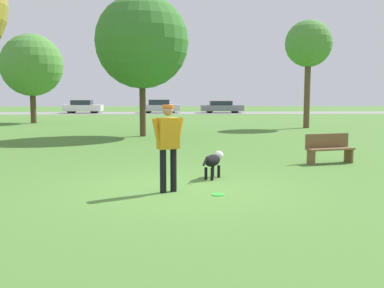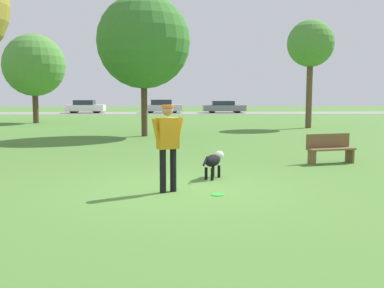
{
  "view_description": "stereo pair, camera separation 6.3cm",
  "coord_description": "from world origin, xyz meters",
  "px_view_note": "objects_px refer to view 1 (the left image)",
  "views": [
    {
      "loc": [
        -0.17,
        -9.18,
        1.99
      ],
      "look_at": [
        0.28,
        0.47,
        0.9
      ],
      "focal_mm": 42.0,
      "sensor_mm": 36.0,
      "label": 1
    },
    {
      "loc": [
        -0.11,
        -9.19,
        1.99
      ],
      "look_at": [
        0.28,
        0.47,
        0.9
      ],
      "focal_mm": 42.0,
      "sensor_mm": 36.0,
      "label": 2
    }
  ],
  "objects_px": {
    "parked_car_silver": "(160,107)",
    "park_bench": "(329,147)",
    "parked_car_grey": "(222,107)",
    "tree_mid_center": "(142,42)",
    "dog": "(214,161)",
    "parked_car_white": "(83,107)",
    "frisbee": "(218,195)",
    "person": "(168,140)",
    "tree_far_right": "(308,45)",
    "tree_far_left": "(32,65)"
  },
  "relations": [
    {
      "from": "parked_car_silver",
      "to": "park_bench",
      "type": "xyz_separation_m",
      "value": [
        5.61,
        -33.56,
        -0.21
      ]
    },
    {
      "from": "park_bench",
      "to": "parked_car_grey",
      "type": "bearing_deg",
      "value": 74.64
    },
    {
      "from": "tree_mid_center",
      "to": "dog",
      "type": "bearing_deg",
      "value": -77.71
    },
    {
      "from": "parked_car_white",
      "to": "parked_car_grey",
      "type": "bearing_deg",
      "value": -0.38
    },
    {
      "from": "tree_mid_center",
      "to": "frisbee",
      "type": "bearing_deg",
      "value": -79.78
    },
    {
      "from": "tree_mid_center",
      "to": "parked_car_white",
      "type": "distance_m",
      "value": 26.65
    },
    {
      "from": "parked_car_silver",
      "to": "person",
      "type": "bearing_deg",
      "value": -86.98
    },
    {
      "from": "dog",
      "to": "park_bench",
      "type": "xyz_separation_m",
      "value": [
        3.53,
        2.16,
        0.04
      ]
    },
    {
      "from": "tree_mid_center",
      "to": "park_bench",
      "type": "distance_m",
      "value": 10.97
    },
    {
      "from": "parked_car_white",
      "to": "tree_mid_center",
      "type": "bearing_deg",
      "value": -72.42
    },
    {
      "from": "tree_mid_center",
      "to": "tree_far_right",
      "type": "height_order",
      "value": "tree_mid_center"
    },
    {
      "from": "frisbee",
      "to": "park_bench",
      "type": "distance_m",
      "value": 5.36
    },
    {
      "from": "person",
      "to": "frisbee",
      "type": "bearing_deg",
      "value": -44.24
    },
    {
      "from": "parked_car_white",
      "to": "frisbee",
      "type": "bearing_deg",
      "value": -74.55
    },
    {
      "from": "dog",
      "to": "tree_far_left",
      "type": "distance_m",
      "value": 23.04
    },
    {
      "from": "tree_far_right",
      "to": "parked_car_silver",
      "type": "bearing_deg",
      "value": 113.65
    },
    {
      "from": "tree_far_left",
      "to": "tree_mid_center",
      "type": "distance_m",
      "value": 12.58
    },
    {
      "from": "parked_car_white",
      "to": "park_bench",
      "type": "distance_m",
      "value": 36.29
    },
    {
      "from": "tree_far_left",
      "to": "parked_car_grey",
      "type": "height_order",
      "value": "tree_far_left"
    },
    {
      "from": "frisbee",
      "to": "parked_car_white",
      "type": "relative_size",
      "value": 0.07
    },
    {
      "from": "tree_far_right",
      "to": "parked_car_grey",
      "type": "xyz_separation_m",
      "value": [
        -2.65,
        20.29,
        -4.14
      ]
    },
    {
      "from": "parked_car_silver",
      "to": "park_bench",
      "type": "height_order",
      "value": "parked_car_silver"
    },
    {
      "from": "person",
      "to": "parked_car_grey",
      "type": "distance_m",
      "value": 37.4
    },
    {
      "from": "frisbee",
      "to": "parked_car_grey",
      "type": "distance_m",
      "value": 37.6
    },
    {
      "from": "tree_mid_center",
      "to": "parked_car_grey",
      "type": "distance_m",
      "value": 26.09
    },
    {
      "from": "frisbee",
      "to": "tree_far_left",
      "type": "bearing_deg",
      "value": 114.72
    },
    {
      "from": "person",
      "to": "dog",
      "type": "relative_size",
      "value": 1.8
    },
    {
      "from": "dog",
      "to": "park_bench",
      "type": "height_order",
      "value": "park_bench"
    },
    {
      "from": "person",
      "to": "tree_far_right",
      "type": "relative_size",
      "value": 0.29
    },
    {
      "from": "parked_car_grey",
      "to": "park_bench",
      "type": "relative_size",
      "value": 2.97
    },
    {
      "from": "tree_far_right",
      "to": "parked_car_grey",
      "type": "relative_size",
      "value": 1.42
    },
    {
      "from": "frisbee",
      "to": "tree_far_left",
      "type": "relative_size",
      "value": 0.04
    },
    {
      "from": "dog",
      "to": "parked_car_white",
      "type": "xyz_separation_m",
      "value": [
        -9.94,
        35.86,
        0.24
      ]
    },
    {
      "from": "parked_car_grey",
      "to": "park_bench",
      "type": "bearing_deg",
      "value": -91.4
    },
    {
      "from": "dog",
      "to": "tree_mid_center",
      "type": "bearing_deg",
      "value": 40.53
    },
    {
      "from": "frisbee",
      "to": "park_bench",
      "type": "bearing_deg",
      "value": 47.51
    },
    {
      "from": "dog",
      "to": "tree_mid_center",
      "type": "height_order",
      "value": "tree_mid_center"
    },
    {
      "from": "tree_far_right",
      "to": "parked_car_white",
      "type": "bearing_deg",
      "value": 129.26
    },
    {
      "from": "tree_far_left",
      "to": "park_bench",
      "type": "relative_size",
      "value": 4.07
    },
    {
      "from": "tree_far_right",
      "to": "park_bench",
      "type": "distance_m",
      "value": 14.21
    },
    {
      "from": "frisbee",
      "to": "parked_car_silver",
      "type": "bearing_deg",
      "value": 93.06
    },
    {
      "from": "parked_car_grey",
      "to": "tree_far_right",
      "type": "bearing_deg",
      "value": -82.78
    },
    {
      "from": "tree_mid_center",
      "to": "parked_car_silver",
      "type": "xyz_separation_m",
      "value": [
        0.23,
        25.13,
        -3.68
      ]
    },
    {
      "from": "dog",
      "to": "tree_far_right",
      "type": "bearing_deg",
      "value": 4.05
    },
    {
      "from": "person",
      "to": "frisbee",
      "type": "height_order",
      "value": "person"
    },
    {
      "from": "parked_car_white",
      "to": "dog",
      "type": "bearing_deg",
      "value": -73.74
    },
    {
      "from": "dog",
      "to": "tree_far_right",
      "type": "xyz_separation_m",
      "value": [
        6.87,
        15.29,
        4.34
      ]
    },
    {
      "from": "tree_far_left",
      "to": "tree_far_right",
      "type": "distance_m",
      "value": 17.88
    },
    {
      "from": "tree_far_right",
      "to": "park_bench",
      "type": "relative_size",
      "value": 4.23
    },
    {
      "from": "tree_far_right",
      "to": "park_bench",
      "type": "bearing_deg",
      "value": -104.27
    }
  ]
}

